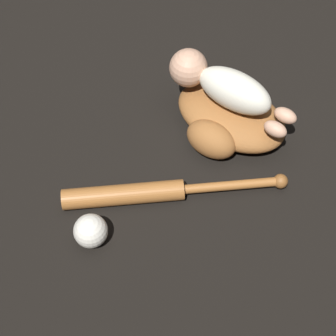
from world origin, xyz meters
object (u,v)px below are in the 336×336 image
Objects in this scene: baby_figure at (222,85)px; baseball at (91,231)px; baseball_glove at (228,119)px; baseball_bat at (146,193)px.

baseball is at bearing 69.57° from baby_figure.
baby_figure is at bearing -37.80° from baseball_glove.
baseball_glove is 0.68× the size of baseball_bat.
baseball_bat is 6.35× the size of baseball.
baseball_glove is 0.46m from baseball.
baseball_glove is 0.30m from baseball_bat.
baby_figure is at bearing -106.60° from baseball_bat.
baseball is (0.20, 0.42, -0.01)m from baseball_glove.
baby_figure reaches higher than baseball_bat.
baseball_bat is at bearing 66.11° from baseball_glove.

